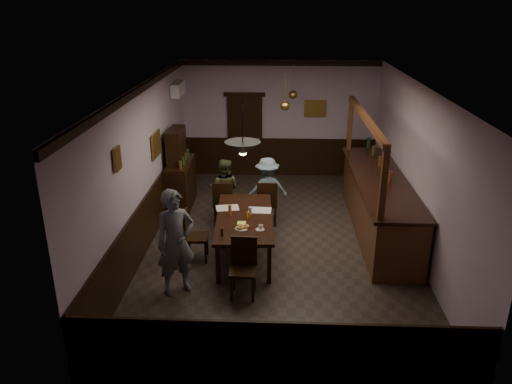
# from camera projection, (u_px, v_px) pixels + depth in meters

# --- Properties ---
(room) EXTENTS (5.01, 8.01, 3.01)m
(room) POSITION_uv_depth(u_px,v_px,m) (280.00, 169.00, 9.14)
(room) COLOR #2D2621
(room) RESTS_ON ground
(dining_table) EXTENTS (1.11, 2.25, 0.75)m
(dining_table) POSITION_uv_depth(u_px,v_px,m) (244.00, 220.00, 8.99)
(dining_table) COLOR black
(dining_table) RESTS_ON ground
(chair_far_left) EXTENTS (0.42, 0.42, 0.96)m
(chair_far_left) POSITION_uv_depth(u_px,v_px,m) (223.00, 201.00, 10.23)
(chair_far_left) COLOR black
(chair_far_left) RESTS_ON ground
(chair_far_right) EXTENTS (0.42, 0.42, 0.96)m
(chair_far_right) POSITION_uv_depth(u_px,v_px,m) (267.00, 201.00, 10.23)
(chair_far_right) COLOR black
(chair_far_right) RESTS_ON ground
(chair_near) EXTENTS (0.43, 0.43, 0.95)m
(chair_near) POSITION_uv_depth(u_px,v_px,m) (244.00, 264.00, 7.82)
(chair_near) COLOR black
(chair_near) RESTS_ON ground
(chair_side) EXTENTS (0.43, 0.43, 0.94)m
(chair_side) POSITION_uv_depth(u_px,v_px,m) (192.00, 233.00, 8.86)
(chair_side) COLOR black
(chair_side) RESTS_ON ground
(person_standing) EXTENTS (0.76, 0.69, 1.73)m
(person_standing) POSITION_uv_depth(u_px,v_px,m) (176.00, 243.00, 7.75)
(person_standing) COLOR slate
(person_standing) RESTS_ON ground
(person_seated_left) EXTENTS (0.72, 0.60, 1.34)m
(person_seated_left) POSITION_uv_depth(u_px,v_px,m) (224.00, 190.00, 10.44)
(person_seated_left) COLOR #434429
(person_seated_left) RESTS_ON ground
(person_seated_right) EXTENTS (0.98, 0.71, 1.37)m
(person_seated_right) POSITION_uv_depth(u_px,v_px,m) (267.00, 189.00, 10.44)
(person_seated_right) COLOR slate
(person_seated_right) RESTS_ON ground
(newspaper_left) EXTENTS (0.47, 0.37, 0.01)m
(newspaper_left) POSITION_uv_depth(u_px,v_px,m) (227.00, 208.00, 9.33)
(newspaper_left) COLOR silver
(newspaper_left) RESTS_ON dining_table
(newspaper_right) EXTENTS (0.44, 0.32, 0.01)m
(newspaper_right) POSITION_uv_depth(u_px,v_px,m) (260.00, 210.00, 9.22)
(newspaper_right) COLOR silver
(newspaper_right) RESTS_ON dining_table
(napkin) EXTENTS (0.16, 0.16, 0.00)m
(napkin) POSITION_uv_depth(u_px,v_px,m) (242.00, 223.00, 8.71)
(napkin) COLOR #EBF359
(napkin) RESTS_ON dining_table
(saucer) EXTENTS (0.15, 0.15, 0.01)m
(saucer) POSITION_uv_depth(u_px,v_px,m) (260.00, 230.00, 8.45)
(saucer) COLOR white
(saucer) RESTS_ON dining_table
(coffee_cup) EXTENTS (0.08, 0.08, 0.07)m
(coffee_cup) POSITION_uv_depth(u_px,v_px,m) (261.00, 227.00, 8.44)
(coffee_cup) COLOR white
(coffee_cup) RESTS_ON saucer
(pastry_plate) EXTENTS (0.22, 0.22, 0.01)m
(pastry_plate) POSITION_uv_depth(u_px,v_px,m) (241.00, 229.00, 8.48)
(pastry_plate) COLOR white
(pastry_plate) RESTS_ON dining_table
(pastry_ring_a) EXTENTS (0.13, 0.13, 0.04)m
(pastry_ring_a) POSITION_uv_depth(u_px,v_px,m) (240.00, 228.00, 8.45)
(pastry_ring_a) COLOR #C68C47
(pastry_ring_a) RESTS_ON pastry_plate
(pastry_ring_b) EXTENTS (0.13, 0.13, 0.04)m
(pastry_ring_b) POSITION_uv_depth(u_px,v_px,m) (246.00, 226.00, 8.50)
(pastry_ring_b) COLOR #C68C47
(pastry_ring_b) RESTS_ON pastry_plate
(soda_can) EXTENTS (0.07, 0.07, 0.12)m
(soda_can) POSITION_uv_depth(u_px,v_px,m) (248.00, 216.00, 8.86)
(soda_can) COLOR orange
(soda_can) RESTS_ON dining_table
(beer_glass) EXTENTS (0.06, 0.06, 0.20)m
(beer_glass) POSITION_uv_depth(u_px,v_px,m) (230.00, 210.00, 9.00)
(beer_glass) COLOR #BF721E
(beer_glass) RESTS_ON dining_table
(water_glass) EXTENTS (0.06, 0.06, 0.15)m
(water_glass) POSITION_uv_depth(u_px,v_px,m) (250.00, 211.00, 9.01)
(water_glass) COLOR silver
(water_glass) RESTS_ON dining_table
(pepper_mill) EXTENTS (0.04, 0.04, 0.14)m
(pepper_mill) POSITION_uv_depth(u_px,v_px,m) (222.00, 232.00, 8.21)
(pepper_mill) COLOR black
(pepper_mill) RESTS_ON dining_table
(sideboard) EXTENTS (0.48, 1.36, 1.79)m
(sideboard) POSITION_uv_depth(u_px,v_px,m) (180.00, 176.00, 11.10)
(sideboard) COLOR black
(sideboard) RESTS_ON ground
(bar_counter) EXTENTS (0.99, 4.24, 2.38)m
(bar_counter) POSITION_uv_depth(u_px,v_px,m) (378.00, 203.00, 9.95)
(bar_counter) COLOR #462112
(bar_counter) RESTS_ON ground
(door_back) EXTENTS (0.90, 0.06, 2.10)m
(door_back) POSITION_uv_depth(u_px,v_px,m) (245.00, 136.00, 13.02)
(door_back) COLOR black
(door_back) RESTS_ON ground
(ac_unit) EXTENTS (0.20, 0.85, 0.30)m
(ac_unit) POSITION_uv_depth(u_px,v_px,m) (178.00, 89.00, 11.60)
(ac_unit) COLOR white
(ac_unit) RESTS_ON ground
(picture_left_small) EXTENTS (0.04, 0.28, 0.36)m
(picture_left_small) POSITION_uv_depth(u_px,v_px,m) (117.00, 159.00, 7.52)
(picture_left_small) COLOR olive
(picture_left_small) RESTS_ON ground
(picture_left_large) EXTENTS (0.04, 0.62, 0.48)m
(picture_left_large) POSITION_uv_depth(u_px,v_px,m) (156.00, 145.00, 9.92)
(picture_left_large) COLOR olive
(picture_left_large) RESTS_ON ground
(picture_back) EXTENTS (0.55, 0.04, 0.42)m
(picture_back) POSITION_uv_depth(u_px,v_px,m) (315.00, 109.00, 12.69)
(picture_back) COLOR olive
(picture_back) RESTS_ON ground
(pendant_iron) EXTENTS (0.56, 0.56, 0.86)m
(pendant_iron) POSITION_uv_depth(u_px,v_px,m) (243.00, 149.00, 7.68)
(pendant_iron) COLOR black
(pendant_iron) RESTS_ON ground
(pendant_brass_mid) EXTENTS (0.20, 0.20, 0.81)m
(pendant_brass_mid) POSITION_uv_depth(u_px,v_px,m) (285.00, 106.00, 10.53)
(pendant_brass_mid) COLOR #BF8C3F
(pendant_brass_mid) RESTS_ON ground
(pendant_brass_far) EXTENTS (0.20, 0.20, 0.81)m
(pendant_brass_far) POSITION_uv_depth(u_px,v_px,m) (293.00, 95.00, 11.73)
(pendant_brass_far) COLOR #BF8C3F
(pendant_brass_far) RESTS_ON ground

